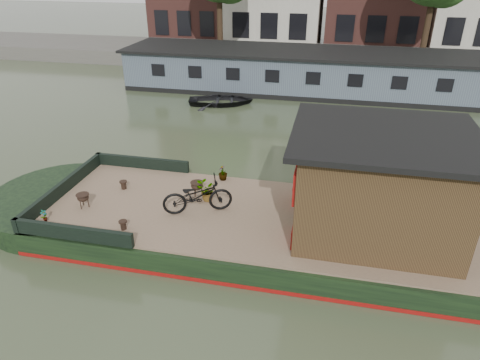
% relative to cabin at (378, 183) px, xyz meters
% --- Properties ---
extents(ground, '(120.00, 120.00, 0.00)m').
position_rel_cabin_xyz_m(ground, '(-2.19, 0.00, -1.88)').
color(ground, '#303B25').
rests_on(ground, ground).
extents(houseboat_hull, '(14.01, 4.02, 0.60)m').
position_rel_cabin_xyz_m(houseboat_hull, '(-3.52, 0.00, -1.60)').
color(houseboat_hull, black).
rests_on(houseboat_hull, ground).
extents(houseboat_deck, '(11.80, 3.80, 0.05)m').
position_rel_cabin_xyz_m(houseboat_deck, '(-2.19, 0.00, -1.25)').
color(houseboat_deck, '#79624B').
rests_on(houseboat_deck, houseboat_hull).
extents(bow_bulwark, '(3.00, 4.00, 0.35)m').
position_rel_cabin_xyz_m(bow_bulwark, '(-7.25, 0.00, -1.05)').
color(bow_bulwark, black).
rests_on(bow_bulwark, houseboat_deck).
extents(cabin, '(4.00, 3.50, 2.42)m').
position_rel_cabin_xyz_m(cabin, '(0.00, 0.00, 0.00)').
color(cabin, black).
rests_on(cabin, houseboat_deck).
extents(bicycle, '(1.84, 1.26, 0.92)m').
position_rel_cabin_xyz_m(bicycle, '(-4.24, -0.15, -0.77)').
color(bicycle, black).
rests_on(bicycle, houseboat_deck).
extents(potted_plant_c, '(0.64, 0.62, 0.55)m').
position_rel_cabin_xyz_m(potted_plant_c, '(-4.18, 0.43, -0.96)').
color(potted_plant_c, maroon).
rests_on(potted_plant_c, houseboat_deck).
extents(potted_plant_d, '(0.30, 0.30, 0.46)m').
position_rel_cabin_xyz_m(potted_plant_d, '(-4.06, 1.70, -1.00)').
color(potted_plant_d, '#9D522A').
rests_on(potted_plant_d, houseboat_deck).
extents(potted_plant_e, '(0.14, 0.18, 0.32)m').
position_rel_cabin_xyz_m(potted_plant_e, '(-7.75, -1.40, -1.07)').
color(potted_plant_e, '#A15C2F').
rests_on(potted_plant_e, houseboat_deck).
extents(brazier_front, '(0.42, 0.42, 0.38)m').
position_rel_cabin_xyz_m(brazier_front, '(-7.17, -0.58, -1.04)').
color(brazier_front, black).
rests_on(brazier_front, houseboat_deck).
extents(brazier_rear, '(0.43, 0.43, 0.40)m').
position_rel_cabin_xyz_m(brazier_rear, '(-4.51, 0.64, -1.03)').
color(brazier_rear, black).
rests_on(brazier_rear, houseboat_deck).
extents(bollard_port, '(0.21, 0.21, 0.23)m').
position_rel_cabin_xyz_m(bollard_port, '(-6.63, 0.56, -1.11)').
color(bollard_port, black).
rests_on(bollard_port, houseboat_deck).
extents(bollard_stbd, '(0.20, 0.20, 0.23)m').
position_rel_cabin_xyz_m(bollard_stbd, '(-5.73, -1.29, -1.12)').
color(bollard_stbd, black).
rests_on(bollard_stbd, houseboat_deck).
extents(dinghy, '(3.59, 2.93, 0.65)m').
position_rel_cabin_xyz_m(dinghy, '(-6.48, 10.71, -1.55)').
color(dinghy, black).
rests_on(dinghy, ground).
extents(far_houseboat, '(20.40, 4.40, 2.11)m').
position_rel_cabin_xyz_m(far_houseboat, '(-2.19, 14.00, -0.91)').
color(far_houseboat, '#4A5862').
rests_on(far_houseboat, ground).
extents(quay, '(60.00, 6.00, 0.90)m').
position_rel_cabin_xyz_m(quay, '(-2.19, 20.50, -1.43)').
color(quay, '#47443F').
rests_on(quay, ground).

